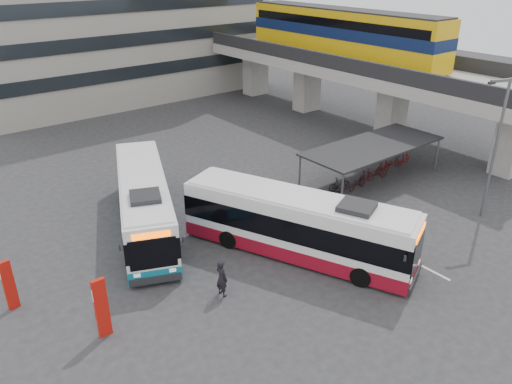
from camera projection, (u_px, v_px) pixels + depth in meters
ground at (310, 239)px, 26.64m from camera, size 120.00×120.00×0.00m
viaduct at (349, 52)px, 42.76m from camera, size 8.00×32.00×9.68m
bike_shelter at (371, 163)px, 32.97m from camera, size 10.00×4.00×2.54m
road_markings at (385, 247)px, 25.93m from camera, size 0.15×7.60×0.01m
bus_main at (297, 225)px, 24.72m from camera, size 6.96×11.80×3.48m
bus_teal at (144, 202)px, 27.11m from camera, size 6.74×11.43×3.37m
pedestrian at (222, 278)px, 21.90m from camera, size 0.48×0.69×1.80m
lamp_post at (495, 141)px, 27.07m from camera, size 1.35×0.65×8.02m
sign_totem_south at (102, 307)px, 19.37m from camera, size 0.57×0.17×2.64m
sign_totem_mid at (9, 284)px, 20.95m from camera, size 0.51×0.22×2.35m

